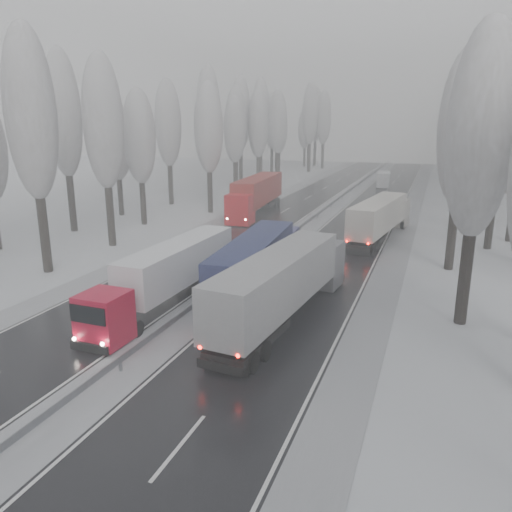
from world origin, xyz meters
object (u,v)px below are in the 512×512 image
Objects in this scene: truck_grey_tarp at (285,280)px; truck_blue_box at (259,260)px; box_truck_distant at (383,179)px; truck_cream_box at (381,216)px; truck_red_red at (256,193)px; truck_red_white at (171,270)px.

truck_grey_tarp is 1.05× the size of truck_blue_box.
truck_grey_tarp is 2.28× the size of box_truck_distant.
truck_cream_box is 18.12m from truck_red_red.
truck_grey_tarp is 5.03m from truck_blue_box.
truck_red_white is (-10.49, -22.72, -0.19)m from truck_cream_box.
truck_cream_box is 41.79m from box_truck_distant.
truck_blue_box is at bearing 133.01° from truck_grey_tarp.
truck_cream_box is at bearing -89.22° from box_truck_distant.
box_truck_distant is 0.41× the size of truck_red_red.
truck_blue_box is (-3.06, 4.00, -0.11)m from truck_grey_tarp.
truck_red_white is (-7.66, 0.33, -0.29)m from truck_grey_tarp.
truck_blue_box is at bearing 39.70° from truck_red_white.
truck_red_red is at bearing -114.65° from box_truck_distant.
truck_red_red is (-11.89, -33.17, 1.30)m from box_truck_distant.
truck_blue_box reaches higher than box_truck_distant.
truck_red_white is (-6.33, -64.29, 0.81)m from box_truck_distant.
box_truck_distant is at bearing 85.52° from truck_red_white.
truck_red_red is at bearing 118.43° from truck_grey_tarp.
truck_cream_box is at bearing -32.23° from truck_red_red.
truck_blue_box is 1.09× the size of truck_red_white.
truck_red_red is (-16.05, 8.39, 0.30)m from truck_cream_box.
truck_cream_box reaches higher than truck_red_white.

